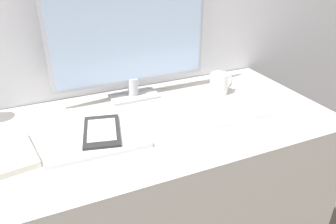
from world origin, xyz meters
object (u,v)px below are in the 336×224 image
at_px(keyboard, 232,114).
at_px(notebook, 3,156).
at_px(ereader, 102,131).
at_px(coffee_mug, 220,84).
at_px(laptop, 95,139).
at_px(monitor, 130,35).

distance_m(keyboard, notebook, 0.76).
distance_m(ereader, coffee_mug, 0.55).
bearing_deg(ereader, laptop, -152.79).
distance_m(keyboard, coffee_mug, 0.21).
bearing_deg(ereader, notebook, -179.56).
height_order(laptop, ereader, ereader).
bearing_deg(keyboard, notebook, 176.46).
bearing_deg(keyboard, ereader, 173.97).
distance_m(keyboard, laptop, 0.49).
bearing_deg(monitor, ereader, -127.23).
relative_size(keyboard, coffee_mug, 2.67).
bearing_deg(monitor, notebook, -152.23).
xyz_separation_m(keyboard, laptop, (-0.49, 0.04, 0.00)).
xyz_separation_m(laptop, coffee_mug, (0.56, 0.16, 0.03)).
height_order(ereader, notebook, ereader).
xyz_separation_m(ereader, notebook, (-0.29, -0.00, -0.01)).
bearing_deg(notebook, ereader, 0.44).
bearing_deg(keyboard, coffee_mug, 70.95).
height_order(ereader, coffee_mug, coffee_mug).
bearing_deg(ereader, monitor, 52.77).
bearing_deg(coffee_mug, notebook, -169.94).
distance_m(monitor, coffee_mug, 0.41).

